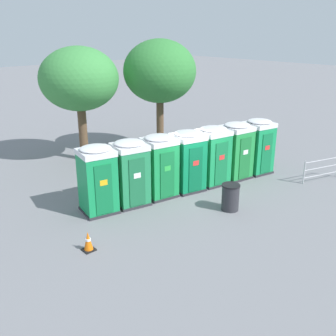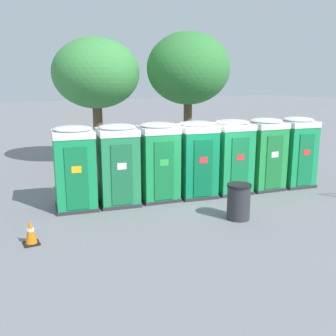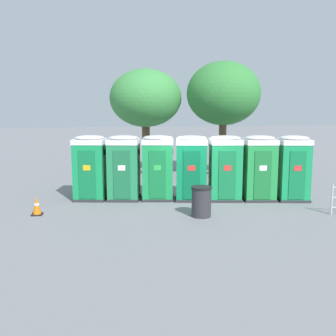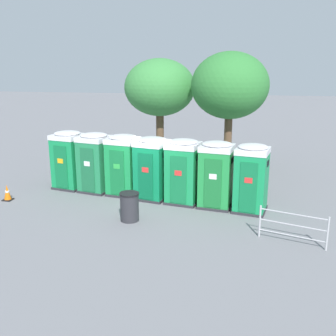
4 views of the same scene
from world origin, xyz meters
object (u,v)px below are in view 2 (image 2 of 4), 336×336
(portapotty_3, at_px, (196,159))
(street_tree_0, at_px, (96,74))
(portapotty_2, at_px, (158,161))
(traffic_cone, at_px, (31,232))
(portapotty_4, at_px, (232,156))
(portapotty_0, at_px, (75,168))
(portapotty_1, at_px, (118,164))
(portapotty_5, at_px, (264,154))
(street_tree_1, at_px, (188,69))
(portapotty_6, at_px, (296,151))
(trash_can, at_px, (239,202))

(portapotty_3, height_order, street_tree_0, street_tree_0)
(portapotty_2, xyz_separation_m, traffic_cone, (-4.35, -1.73, -0.97))
(portapotty_4, bearing_deg, portapotty_0, 170.50)
(portapotty_1, distance_m, portapotty_5, 5.31)
(portapotty_3, xyz_separation_m, street_tree_0, (-1.15, 6.44, 2.80))
(portapotty_0, bearing_deg, portapotty_1, -9.79)
(street_tree_1, bearing_deg, portapotty_1, -140.03)
(portapotty_4, distance_m, street_tree_1, 6.10)
(portapotty_6, bearing_deg, portapotty_4, 170.31)
(portapotty_3, bearing_deg, portapotty_1, 170.18)
(portapotty_5, bearing_deg, portapotty_0, 170.60)
(portapotty_6, bearing_deg, trash_can, -156.10)
(portapotty_2, xyz_separation_m, portapotty_4, (2.61, -0.49, -0.00))
(portapotty_4, xyz_separation_m, traffic_cone, (-6.96, -1.24, -0.97))
(street_tree_0, bearing_deg, trash_can, -83.79)
(portapotty_3, distance_m, traffic_cone, 5.91)
(portapotty_3, relative_size, trash_can, 2.50)
(portapotty_2, relative_size, street_tree_0, 0.45)
(portapotty_2, relative_size, traffic_cone, 3.97)
(trash_can, bearing_deg, street_tree_0, 96.21)
(portapotty_1, xyz_separation_m, portapotty_6, (6.54, -1.10, 0.00))
(traffic_cone, bearing_deg, street_tree_0, 60.24)
(portapotty_2, height_order, portapotty_3, same)
(portapotty_0, bearing_deg, portapotty_3, -9.81)
(portapotty_0, relative_size, street_tree_1, 0.43)
(portapotty_1, relative_size, traffic_cone, 3.97)
(portapotty_5, distance_m, portapotty_6, 1.33)
(portapotty_1, xyz_separation_m, portapotty_3, (2.62, -0.45, 0.00))
(portapotty_1, relative_size, trash_can, 2.50)
(portapotty_1, xyz_separation_m, traffic_cone, (-3.04, -1.89, -0.97))
(street_tree_0, bearing_deg, portapotty_6, -54.34)
(portapotty_2, bearing_deg, portapotty_6, -10.19)
(portapotty_0, distance_m, portapotty_4, 5.31)
(street_tree_0, height_order, trash_can, street_tree_0)
(portapotty_0, bearing_deg, street_tree_1, 32.58)
(portapotty_0, height_order, portapotty_5, same)
(portapotty_6, bearing_deg, portapotty_3, 170.69)
(portapotty_2, distance_m, portapotty_5, 3.98)
(portapotty_4, height_order, trash_can, portapotty_4)
(portapotty_0, bearing_deg, portapotty_6, -9.56)
(portapotty_6, distance_m, trash_can, 4.56)
(street_tree_1, bearing_deg, portapotty_6, -77.68)
(portapotty_5, bearing_deg, portapotty_6, -10.38)
(portapotty_1, height_order, trash_can, portapotty_1)
(portapotty_1, relative_size, portapotty_4, 1.00)
(portapotty_6, relative_size, traffic_cone, 3.97)
(portapotty_3, distance_m, portapotty_4, 1.33)
(portapotty_2, bearing_deg, street_tree_0, 88.66)
(portapotty_4, xyz_separation_m, street_tree_0, (-2.46, 6.63, 2.80))
(street_tree_0, distance_m, traffic_cone, 9.82)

